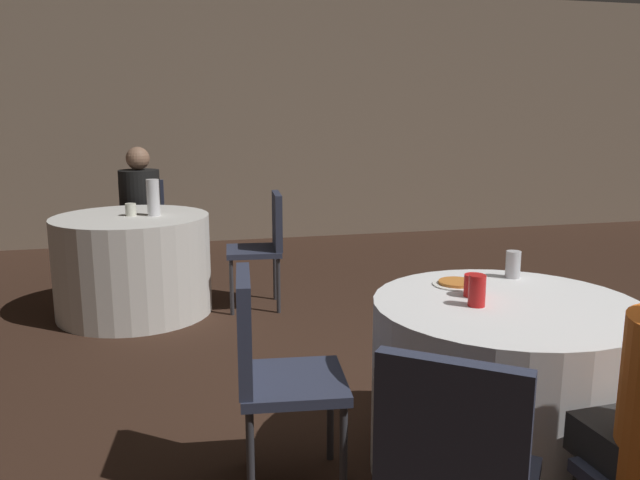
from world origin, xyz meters
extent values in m
plane|color=#382319|center=(0.00, 0.00, 0.00)|extent=(16.00, 16.00, 0.00)
cube|color=gray|center=(0.00, 5.07, 1.40)|extent=(16.00, 0.06, 2.80)
cylinder|color=white|center=(-0.13, 0.01, 0.36)|extent=(1.05, 1.05, 0.72)
cylinder|color=white|center=(-1.69, 2.53, 0.36)|extent=(1.11, 1.11, 0.72)
cylinder|color=#333338|center=(0.55, 0.18, 0.21)|extent=(0.03, 0.03, 0.42)
cube|color=#2D3347|center=(-0.75, -0.80, 0.66)|extent=(0.33, 0.27, 0.41)
cube|color=#2D3347|center=(-0.97, 0.11, 0.44)|extent=(0.44, 0.44, 0.04)
cube|color=#2D3347|center=(-1.15, 0.12, 0.66)|extent=(0.09, 0.38, 0.41)
cylinder|color=#333338|center=(-0.78, 0.26, 0.21)|extent=(0.03, 0.03, 0.42)
cylinder|color=#333338|center=(-0.82, -0.08, 0.21)|extent=(0.03, 0.03, 0.42)
cylinder|color=#333338|center=(-1.12, 0.29, 0.21)|extent=(0.03, 0.03, 0.42)
cylinder|color=#333338|center=(-1.16, -0.05, 0.21)|extent=(0.03, 0.03, 0.42)
cube|color=#2D3347|center=(-1.65, 3.40, 0.44)|extent=(0.41, 0.41, 0.04)
cube|color=#2D3347|center=(-1.65, 3.58, 0.66)|extent=(0.38, 0.06, 0.41)
cylinder|color=#333338|center=(-1.49, 3.23, 0.21)|extent=(0.03, 0.03, 0.42)
cylinder|color=#333338|center=(-1.83, 3.24, 0.21)|extent=(0.03, 0.03, 0.42)
cylinder|color=#333338|center=(-1.48, 3.57, 0.21)|extent=(0.03, 0.03, 0.42)
cylinder|color=#333338|center=(-1.82, 3.58, 0.21)|extent=(0.03, 0.03, 0.42)
cube|color=#2D3347|center=(-0.81, 2.45, 0.44)|extent=(0.43, 0.43, 0.04)
cube|color=#2D3347|center=(-0.63, 2.43, 0.66)|extent=(0.08, 0.38, 0.41)
cylinder|color=#333338|center=(-1.00, 2.30, 0.21)|extent=(0.03, 0.03, 0.42)
cylinder|color=#333338|center=(-0.97, 2.63, 0.21)|extent=(0.03, 0.03, 0.42)
cylinder|color=#333338|center=(-0.66, 2.26, 0.21)|extent=(0.03, 0.03, 0.42)
cylinder|color=#333338|center=(-0.63, 2.60, 0.21)|extent=(0.03, 0.03, 0.42)
cylinder|color=#33384C|center=(-1.66, 3.18, 0.23)|extent=(0.24, 0.24, 0.46)
cube|color=#33384C|center=(-1.66, 3.29, 0.51)|extent=(0.33, 0.33, 0.12)
cylinder|color=black|center=(-1.65, 3.40, 0.72)|extent=(0.34, 0.34, 0.52)
sphere|color=#997056|center=(-1.65, 3.40, 1.07)|extent=(0.20, 0.20, 0.20)
cylinder|color=white|center=(-0.21, 0.29, 0.73)|extent=(0.21, 0.21, 0.01)
cylinder|color=orange|center=(-0.21, 0.29, 0.73)|extent=(0.16, 0.16, 0.01)
cylinder|color=silver|center=(0.08, 0.35, 0.78)|extent=(0.07, 0.07, 0.12)
cylinder|color=red|center=(-0.27, 0.00, 0.78)|extent=(0.07, 0.07, 0.12)
cylinder|color=red|center=(-0.22, 0.12, 0.77)|extent=(0.08, 0.08, 0.09)
cylinder|color=white|center=(-1.52, 2.50, 0.85)|extent=(0.09, 0.09, 0.26)
cylinder|color=silver|center=(-1.68, 2.54, 0.77)|extent=(0.08, 0.08, 0.09)
camera|label=1|loc=(-1.39, -2.09, 1.45)|focal=35.00mm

